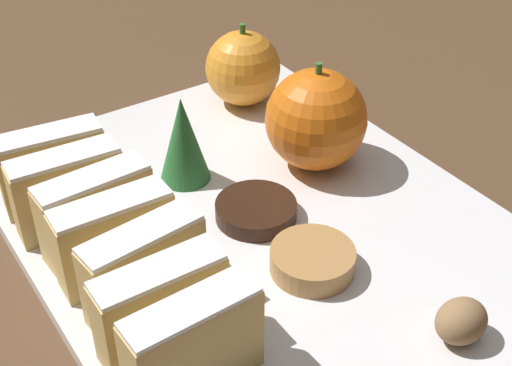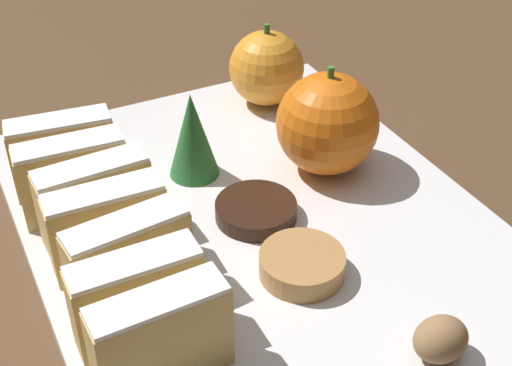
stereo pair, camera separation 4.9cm
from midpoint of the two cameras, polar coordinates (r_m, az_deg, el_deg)
name	(u,v)px [view 2 (the right image)]	position (r m, az deg, el deg)	size (l,w,h in m)	color
ground_plane	(256,230)	(0.52, 2.72, -3.88)	(6.00, 6.00, 0.00)	#513823
serving_platter	(256,224)	(0.51, 2.74, -3.37)	(0.31, 0.39, 0.01)	white
stollen_slice_front	(161,337)	(0.39, -3.94, -12.39)	(0.08, 0.03, 0.06)	tan
stollen_slice_second	(138,298)	(0.41, -6.01, -9.32)	(0.08, 0.02, 0.06)	tan
stollen_slice_third	(129,260)	(0.43, -6.90, -6.26)	(0.08, 0.03, 0.06)	tan
stollen_slice_fourth	(109,230)	(0.46, -8.71, -3.83)	(0.08, 0.03, 0.06)	tan
stollen_slice_fifth	(95,201)	(0.48, -9.93, -1.53)	(0.08, 0.03, 0.06)	tan
stollen_slice_sixth	(73,178)	(0.51, -11.77, 0.32)	(0.08, 0.03, 0.06)	tan
stollen_slice_back	(63,154)	(0.53, -12.66, 2.21)	(0.08, 0.03, 0.06)	tan
orange_near	(266,68)	(0.63, 3.09, 9.10)	(0.07, 0.07, 0.07)	orange
orange_far	(327,124)	(0.54, 8.32, 4.64)	(0.08, 0.08, 0.09)	orange
walnut	(441,339)	(0.43, 17.85, -11.96)	(0.03, 0.03, 0.03)	#8E6B47
chocolate_cookie	(253,208)	(0.51, 2.56, -2.13)	(0.06, 0.06, 0.01)	black
gingerbread_cookie	(298,266)	(0.46, 6.47, -6.72)	(0.06, 0.06, 0.02)	#B27F47
evergreen_sprig	(192,135)	(0.53, -2.50, 3.77)	(0.04, 0.04, 0.07)	#2D7538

